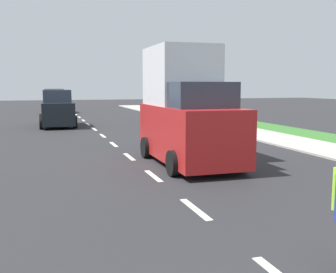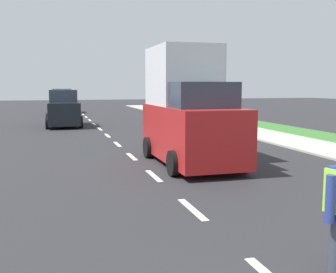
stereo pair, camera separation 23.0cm
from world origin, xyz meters
The scene contains 6 objects.
ground_plane centered at (0.00, 21.00, 0.00)m, with size 96.00×96.00×0.00m, color #28282B.
lane_center_line centered at (0.00, 25.20, 0.00)m, with size 0.14×46.40×0.01m.
delivery_truck centered at (1.46, 10.19, 1.61)m, with size 2.16×4.60×3.54m.
car_oncoming_third centered at (-1.60, 35.33, 0.97)m, with size 2.07×4.29×2.09m.
car_oncoming_second centered at (-1.85, 22.94, 0.99)m, with size 1.99×4.26×2.12m.
car_parked_far centered at (4.21, 18.97, 0.96)m, with size 2.05×4.34×2.07m.
Camera 1 is at (-2.73, -1.27, 2.33)m, focal length 43.30 mm.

